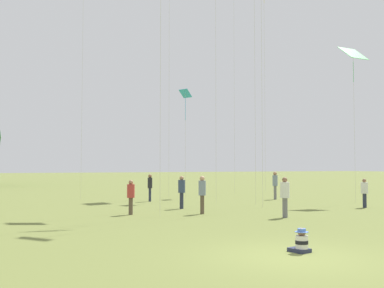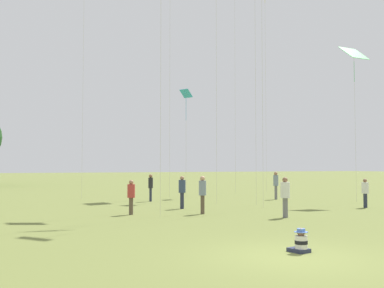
{
  "view_description": "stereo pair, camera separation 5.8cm",
  "coord_description": "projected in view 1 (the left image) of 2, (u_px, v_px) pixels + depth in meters",
  "views": [
    {
      "loc": [
        -6.98,
        -8.84,
        2.2
      ],
      "look_at": [
        0.16,
        6.08,
        3.02
      ],
      "focal_mm": 42.0,
      "sensor_mm": 36.0,
      "label": 1
    },
    {
      "loc": [
        -6.93,
        -8.86,
        2.2
      ],
      "look_at": [
        0.16,
        6.08,
        3.02
      ],
      "focal_mm": 42.0,
      "sensor_mm": 36.0,
      "label": 2
    }
  ],
  "objects": [
    {
      "name": "person_standing_4",
      "position": [
        202.0,
        191.0,
        20.75
      ],
      "size": [
        0.41,
        0.41,
        1.75
      ],
      "rotation": [
        0.0,
        0.0,
        2.88
      ],
      "color": "brown",
      "rests_on": "ground"
    },
    {
      "name": "kite_0",
      "position": [
        353.0,
        55.0,
        27.82
      ],
      "size": [
        1.48,
        1.17,
        9.67
      ],
      "rotation": [
        0.0,
        0.0,
        5.51
      ],
      "color": "green",
      "rests_on": "ground"
    },
    {
      "name": "kite_5",
      "position": [
        185.0,
        98.0,
        29.2
      ],
      "size": [
        0.79,
        0.87,
        7.19
      ],
      "rotation": [
        0.0,
        0.0,
        1.23
      ],
      "color": "#339EDB",
      "rests_on": "ground"
    },
    {
      "name": "person_standing_5",
      "position": [
        285.0,
        194.0,
        19.27
      ],
      "size": [
        0.42,
        0.42,
        1.73
      ],
      "rotation": [
        0.0,
        0.0,
        1.5
      ],
      "color": "slate",
      "rests_on": "ground"
    },
    {
      "name": "seated_toddler",
      "position": [
        301.0,
        242.0,
        11.47
      ],
      "size": [
        0.46,
        0.54,
        0.62
      ],
      "rotation": [
        0.0,
        0.0,
        0.14
      ],
      "color": "#282D47",
      "rests_on": "ground"
    },
    {
      "name": "person_standing_1",
      "position": [
        364.0,
        191.0,
        23.91
      ],
      "size": [
        0.46,
        0.46,
        1.54
      ],
      "rotation": [
        0.0,
        0.0,
        4.4
      ],
      "color": "#282D42",
      "rests_on": "ground"
    },
    {
      "name": "person_standing_7",
      "position": [
        131.0,
        194.0,
        20.43
      ],
      "size": [
        0.48,
        0.48,
        1.58
      ],
      "rotation": [
        0.0,
        0.0,
        3.81
      ],
      "color": "brown",
      "rests_on": "ground"
    },
    {
      "name": "person_standing_0",
      "position": [
        275.0,
        183.0,
        29.85
      ],
      "size": [
        0.47,
        0.47,
        1.84
      ],
      "rotation": [
        0.0,
        0.0,
        3.77
      ],
      "color": "slate",
      "rests_on": "ground"
    },
    {
      "name": "kite_9",
      "position": [
        264.0,
        7.0,
        39.67
      ],
      "size": [
        0.4,
        0.76,
        18.06
      ],
      "rotation": [
        0.0,
        0.0,
        0.68
      ],
      "color": "yellow",
      "rests_on": "ground"
    },
    {
      "name": "ground_plane",
      "position": [
        294.0,
        257.0,
        10.86
      ],
      "size": [
        300.0,
        300.0,
        0.0
      ],
      "primitive_type": "plane",
      "color": "olive"
    },
    {
      "name": "person_standing_3",
      "position": [
        150.0,
        185.0,
        28.1
      ],
      "size": [
        0.4,
        0.4,
        1.7
      ],
      "rotation": [
        0.0,
        0.0,
        4.11
      ],
      "color": "#282D42",
      "rests_on": "ground"
    },
    {
      "name": "person_standing_6",
      "position": [
        182.0,
        189.0,
        23.29
      ],
      "size": [
        0.48,
        0.48,
        1.7
      ],
      "rotation": [
        0.0,
        0.0,
        4.26
      ],
      "color": "#282D42",
      "rests_on": "ground"
    }
  ]
}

